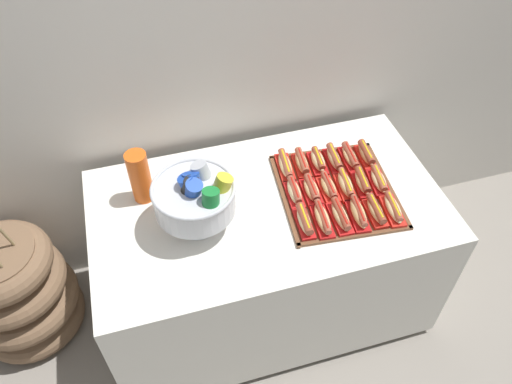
{
  "coord_description": "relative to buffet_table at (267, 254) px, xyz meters",
  "views": [
    {
      "loc": [
        -0.44,
        -1.34,
        2.32
      ],
      "look_at": [
        -0.05,
        -0.0,
        0.85
      ],
      "focal_mm": 35.1,
      "sensor_mm": 36.0,
      "label": 1
    }
  ],
  "objects": [
    {
      "name": "hot_dog_5",
      "position": [
        0.47,
        -0.2,
        0.39
      ],
      "size": [
        0.08,
        0.18,
        0.06
      ],
      "color": "red",
      "rests_on": "serving_tray"
    },
    {
      "name": "back_wall",
      "position": [
        0.0,
        0.52,
        0.9
      ],
      "size": [
        6.0,
        0.1,
        2.6
      ],
      "primitive_type": "cube",
      "color": "silver",
      "rests_on": "ground_plane"
    },
    {
      "name": "cup_stack",
      "position": [
        -0.49,
        0.18,
        0.48
      ],
      "size": [
        0.09,
        0.09,
        0.24
      ],
      "color": "#EA5B19",
      "rests_on": "buffet_table"
    },
    {
      "name": "serving_tray",
      "position": [
        0.3,
        -0.02,
        0.36
      ],
      "size": [
        0.53,
        0.57,
        0.01
      ],
      "color": "brown",
      "rests_on": "buffet_table"
    },
    {
      "name": "hot_dog_3",
      "position": [
        0.33,
        -0.18,
        0.4
      ],
      "size": [
        0.08,
        0.18,
        0.06
      ],
      "color": "#B21414",
      "rests_on": "serving_tray"
    },
    {
      "name": "hot_dog_1",
      "position": [
        0.18,
        -0.17,
        0.39
      ],
      "size": [
        0.08,
        0.19,
        0.06
      ],
      "color": "#B21414",
      "rests_on": "serving_tray"
    },
    {
      "name": "hot_dog_4",
      "position": [
        0.4,
        -0.19,
        0.39
      ],
      "size": [
        0.07,
        0.16,
        0.06
      ],
      "color": "red",
      "rests_on": "serving_tray"
    },
    {
      "name": "punch_bowl",
      "position": [
        -0.3,
        -0.03,
        0.52
      ],
      "size": [
        0.33,
        0.33,
        0.28
      ],
      "color": "silver",
      "rests_on": "buffet_table"
    },
    {
      "name": "hot_dog_10",
      "position": [
        0.42,
        -0.03,
        0.4
      ],
      "size": [
        0.08,
        0.17,
        0.06
      ],
      "color": "#B21414",
      "rests_on": "serving_tray"
    },
    {
      "name": "hot_dog_11",
      "position": [
        0.49,
        -0.03,
        0.39
      ],
      "size": [
        0.09,
        0.17,
        0.06
      ],
      "color": "#B21414",
      "rests_on": "serving_tray"
    },
    {
      "name": "hot_dog_13",
      "position": [
        0.21,
        0.16,
        0.4
      ],
      "size": [
        0.08,
        0.16,
        0.06
      ],
      "color": "red",
      "rests_on": "serving_tray"
    },
    {
      "name": "hot_dog_8",
      "position": [
        0.27,
        -0.01,
        0.39
      ],
      "size": [
        0.07,
        0.16,
        0.06
      ],
      "color": "red",
      "rests_on": "serving_tray"
    },
    {
      "name": "hot_dog_14",
      "position": [
        0.28,
        0.15,
        0.39
      ],
      "size": [
        0.08,
        0.16,
        0.06
      ],
      "color": "#B21414",
      "rests_on": "serving_tray"
    },
    {
      "name": "hot_dog_6",
      "position": [
        0.12,
        0.0,
        0.39
      ],
      "size": [
        0.07,
        0.17,
        0.06
      ],
      "color": "red",
      "rests_on": "serving_tray"
    },
    {
      "name": "floor_vase",
      "position": [
        -1.16,
        0.2,
        -0.11
      ],
      "size": [
        0.52,
        0.52,
        1.18
      ],
      "color": "brown",
      "rests_on": "ground_plane"
    },
    {
      "name": "hot_dog_2",
      "position": [
        0.25,
        -0.18,
        0.39
      ],
      "size": [
        0.07,
        0.18,
        0.06
      ],
      "color": "red",
      "rests_on": "serving_tray"
    },
    {
      "name": "hot_dog_16",
      "position": [
        0.43,
        0.14,
        0.39
      ],
      "size": [
        0.07,
        0.17,
        0.06
      ],
      "color": "#B21414",
      "rests_on": "serving_tray"
    },
    {
      "name": "hot_dog_9",
      "position": [
        0.34,
        -0.02,
        0.39
      ],
      "size": [
        0.08,
        0.17,
        0.06
      ],
      "color": "red",
      "rests_on": "serving_tray"
    },
    {
      "name": "hot_dog_15",
      "position": [
        0.36,
        0.14,
        0.4
      ],
      "size": [
        0.07,
        0.18,
        0.06
      ],
      "color": "#B21414",
      "rests_on": "serving_tray"
    },
    {
      "name": "ground_plane",
      "position": [
        0.0,
        0.0,
        -0.4
      ],
      "size": [
        10.0,
        10.0,
        0.0
      ],
      "primitive_type": "plane",
      "color": "gray"
    },
    {
      "name": "buffet_table",
      "position": [
        0.0,
        0.0,
        0.0
      ],
      "size": [
        1.49,
        0.83,
        0.76
      ],
      "color": "white",
      "rests_on": "ground_plane"
    },
    {
      "name": "hot_dog_12",
      "position": [
        0.13,
        0.17,
        0.39
      ],
      "size": [
        0.08,
        0.19,
        0.06
      ],
      "color": "red",
      "rests_on": "serving_tray"
    },
    {
      "name": "hot_dog_17",
      "position": [
        0.5,
        0.13,
        0.4
      ],
      "size": [
        0.07,
        0.17,
        0.06
      ],
      "color": "red",
      "rests_on": "serving_tray"
    },
    {
      "name": "hot_dog_0",
      "position": [
        0.1,
        -0.16,
        0.4
      ],
      "size": [
        0.07,
        0.16,
        0.07
      ],
      "color": "red",
      "rests_on": "serving_tray"
    },
    {
      "name": "hot_dog_7",
      "position": [
        0.19,
        -0.01,
        0.39
      ],
      "size": [
        0.08,
        0.16,
        0.06
      ],
      "color": "#B21414",
      "rests_on": "serving_tray"
    }
  ]
}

